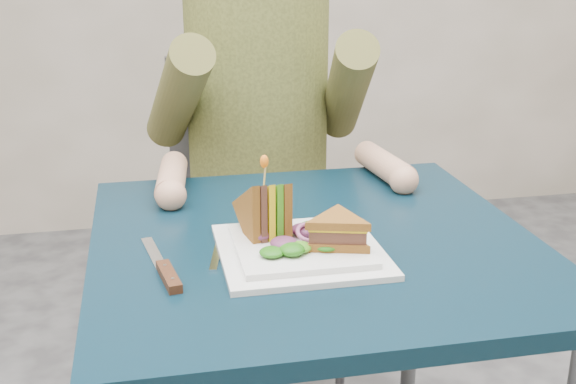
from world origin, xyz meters
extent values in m
cube|color=black|center=(0.00, 0.00, 0.71)|extent=(0.75, 0.75, 0.03)
cylinder|color=#595B5E|center=(-0.32, 0.32, 0.35)|extent=(0.04, 0.04, 0.70)
cylinder|color=#595B5E|center=(0.32, 0.32, 0.35)|extent=(0.04, 0.04, 0.70)
cube|color=#47474C|center=(0.00, 0.60, 0.45)|extent=(0.42, 0.40, 0.04)
cube|color=#47474C|center=(0.00, 0.78, 0.70)|extent=(0.42, 0.03, 0.46)
cylinder|color=#47474C|center=(-0.18, 0.43, 0.21)|extent=(0.02, 0.02, 0.43)
cylinder|color=#47474C|center=(0.18, 0.43, 0.21)|extent=(0.02, 0.02, 0.43)
cylinder|color=#47474C|center=(-0.18, 0.77, 0.21)|extent=(0.02, 0.02, 0.43)
cylinder|color=#47474C|center=(0.18, 0.77, 0.21)|extent=(0.02, 0.02, 0.43)
cylinder|color=#4F5426|center=(0.00, 0.58, 0.87)|extent=(0.34, 0.34, 0.52)
cylinder|color=brown|center=(-0.20, 0.49, 0.89)|extent=(0.15, 0.39, 0.31)
cylinder|color=tan|center=(-0.23, 0.29, 0.76)|extent=(0.08, 0.20, 0.06)
sphere|color=tan|center=(-0.23, 0.19, 0.76)|extent=(0.06, 0.06, 0.06)
cylinder|color=brown|center=(0.20, 0.49, 0.89)|extent=(0.15, 0.39, 0.31)
cylinder|color=tan|center=(0.23, 0.29, 0.76)|extent=(0.08, 0.20, 0.06)
sphere|color=tan|center=(0.23, 0.19, 0.76)|extent=(0.06, 0.06, 0.06)
cube|color=white|center=(-0.04, -0.07, 0.73)|extent=(0.26, 0.26, 0.01)
cube|color=white|center=(-0.04, -0.07, 0.74)|extent=(0.21, 0.21, 0.01)
cube|color=silver|center=(-0.17, -0.05, 0.73)|extent=(0.04, 0.12, 0.00)
cube|color=silver|center=(-0.15, 0.03, 0.73)|extent=(0.03, 0.03, 0.00)
cube|color=silver|center=(-0.16, 0.06, 0.73)|extent=(0.01, 0.03, 0.00)
cube|color=silver|center=(-0.15, 0.06, 0.73)|extent=(0.01, 0.03, 0.00)
cube|color=silver|center=(-0.15, 0.05, 0.73)|extent=(0.01, 0.03, 0.00)
cube|color=silver|center=(-0.14, 0.05, 0.73)|extent=(0.01, 0.03, 0.00)
cube|color=silver|center=(-0.27, -0.02, 0.73)|extent=(0.04, 0.14, 0.00)
cube|color=black|center=(-0.25, -0.12, 0.74)|extent=(0.04, 0.10, 0.01)
cylinder|color=silver|center=(-0.26, -0.10, 0.74)|extent=(0.01, 0.01, 0.00)
cylinder|color=silver|center=(-0.25, -0.15, 0.74)|extent=(0.01, 0.01, 0.00)
cylinder|color=tan|center=(-0.09, -0.02, 0.85)|extent=(0.01, 0.01, 0.06)
ellipsoid|color=orange|center=(-0.09, -0.02, 0.88)|extent=(0.01, 0.01, 0.02)
torus|color=#9E4C7A|center=(-0.02, -0.06, 0.77)|extent=(0.04, 0.04, 0.02)
camera|label=1|loc=(-0.27, -1.11, 1.21)|focal=45.00mm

